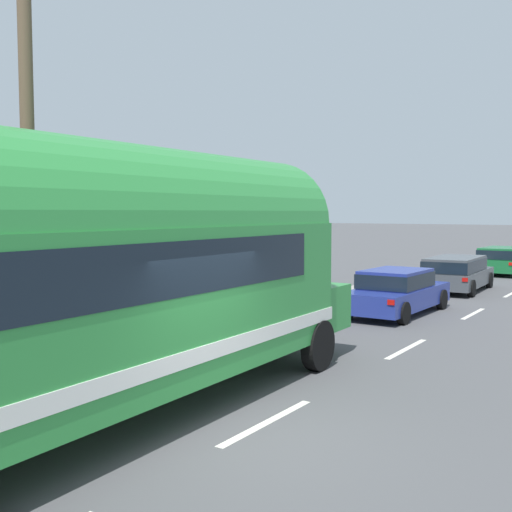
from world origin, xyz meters
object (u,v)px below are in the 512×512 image
Objects in this scene: painted_bus at (86,271)px; car_lead at (397,290)px; car_second at (456,271)px; car_third at (503,259)px; utility_pole at (27,136)px.

car_lead is (-0.14, 12.20, -1.56)m from painted_bus.
painted_bus is 2.58× the size of car_second.
painted_bus reaches higher than car_third.
car_lead is 6.48m from car_second.
painted_bus reaches higher than car_lead.
car_lead is (2.50, 11.15, -3.68)m from utility_pole.
car_second is (2.49, 17.63, -3.62)m from utility_pole.
painted_bus is at bearing -21.78° from utility_pole.
utility_pole is 25.96m from car_third.
car_second and car_third have the same top height.
utility_pole is 1.78× the size of car_second.
car_second is at bearing 90.45° from painted_bus.
car_third is (2.57, 25.57, -3.64)m from utility_pole.
utility_pole is 1.79× the size of car_lead.
car_second is at bearing 90.08° from car_lead.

